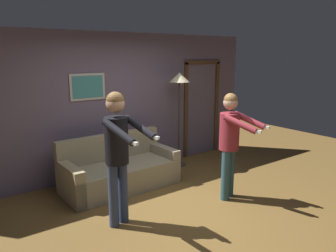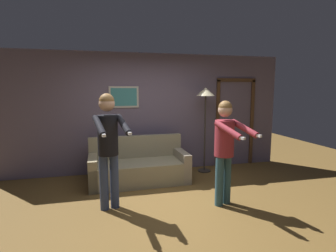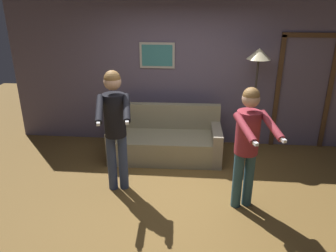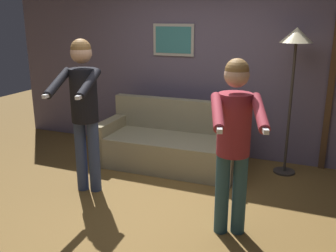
% 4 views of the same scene
% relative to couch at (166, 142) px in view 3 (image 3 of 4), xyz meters
% --- Properties ---
extents(ground_plane, '(12.00, 12.00, 0.00)m').
position_rel_couch_xyz_m(ground_plane, '(0.25, -1.31, -0.28)').
color(ground_plane, brown).
extents(back_wall_assembly, '(6.40, 0.10, 2.60)m').
position_rel_couch_xyz_m(back_wall_assembly, '(0.27, 0.71, 1.02)').
color(back_wall_assembly, '#5E5369').
rests_on(back_wall_assembly, ground_plane).
extents(couch, '(1.92, 0.90, 0.87)m').
position_rel_couch_xyz_m(couch, '(0.00, 0.00, 0.00)').
color(couch, gray).
rests_on(couch, ground_plane).
extents(torchiere_lamp, '(0.40, 0.40, 1.86)m').
position_rel_couch_xyz_m(torchiere_lamp, '(1.51, 0.32, 1.33)').
color(torchiere_lamp, '#332D28').
rests_on(torchiere_lamp, ground_plane).
extents(person_standing_left, '(0.53, 0.75, 1.76)m').
position_rel_couch_xyz_m(person_standing_left, '(-0.58, -1.12, 0.80)').
color(person_standing_left, navy).
rests_on(person_standing_left, ground_plane).
extents(person_standing_right, '(0.57, 0.73, 1.65)m').
position_rel_couch_xyz_m(person_standing_right, '(1.17, -1.38, 0.72)').
color(person_standing_right, '#2E5362').
rests_on(person_standing_right, ground_plane).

